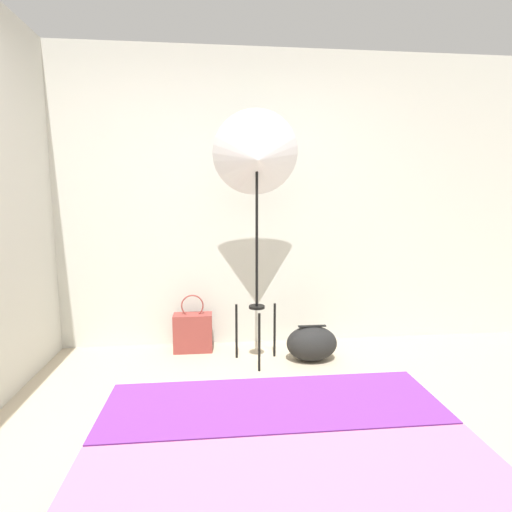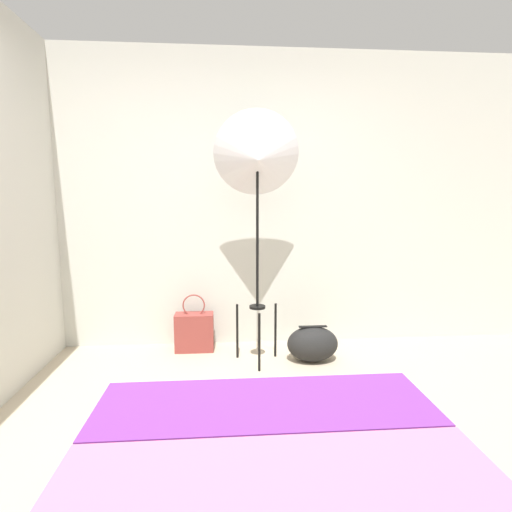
{
  "view_description": "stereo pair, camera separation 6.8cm",
  "coord_description": "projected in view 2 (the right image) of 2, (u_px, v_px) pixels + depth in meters",
  "views": [
    {
      "loc": [
        -0.1,
        -1.54,
        1.32
      ],
      "look_at": [
        0.2,
        1.37,
        0.9
      ],
      "focal_mm": 28.0,
      "sensor_mm": 36.0,
      "label": 1
    },
    {
      "loc": [
        -0.03,
        -1.55,
        1.32
      ],
      "look_at": [
        0.2,
        1.37,
        0.9
      ],
      "focal_mm": 28.0,
      "sensor_mm": 36.0,
      "label": 2
    }
  ],
  "objects": [
    {
      "name": "ground_plane",
      "position": [
        235.0,
        509.0,
        1.72
      ],
      "size": [
        14.0,
        14.0,
        0.0
      ],
      "primitive_type": "plane",
      "color": "tan"
    },
    {
      "name": "tote_bag",
      "position": [
        194.0,
        331.0,
        3.49
      ],
      "size": [
        0.33,
        0.16,
        0.5
      ],
      "color": "brown",
      "rests_on": "ground_plane"
    },
    {
      "name": "wall_back",
      "position": [
        228.0,
        201.0,
        3.55
      ],
      "size": [
        8.0,
        0.05,
        2.6
      ],
      "color": "beige",
      "rests_on": "ground_plane"
    },
    {
      "name": "photo_umbrella",
      "position": [
        257.0,
        159.0,
        3.04
      ],
      "size": [
        0.68,
        0.43,
        2.0
      ],
      "color": "black",
      "rests_on": "ground_plane"
    },
    {
      "name": "duffel_bag",
      "position": [
        313.0,
        344.0,
        3.27
      ],
      "size": [
        0.42,
        0.29,
        0.3
      ],
      "color": "black",
      "rests_on": "ground_plane"
    }
  ]
}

